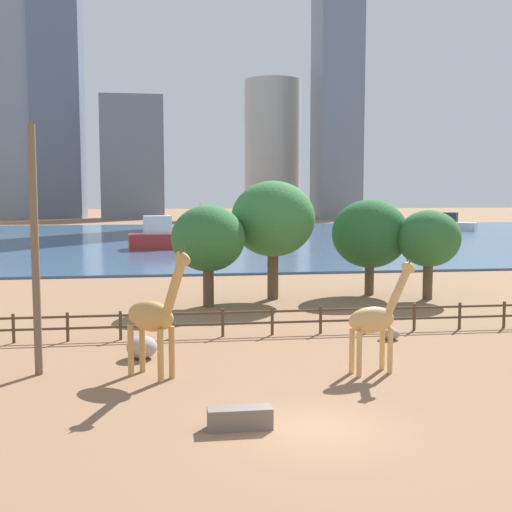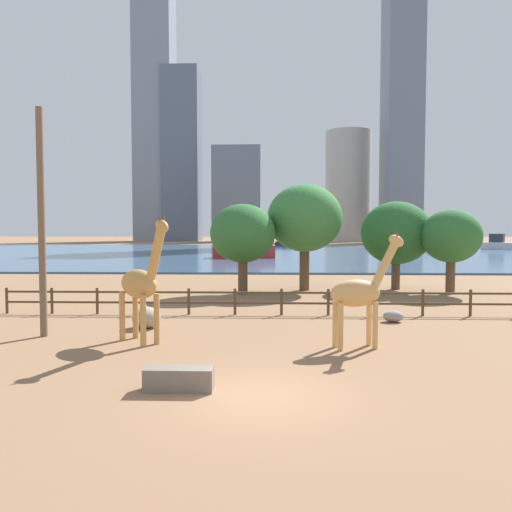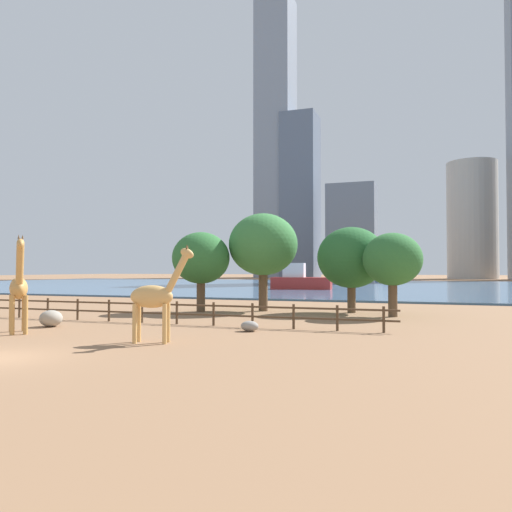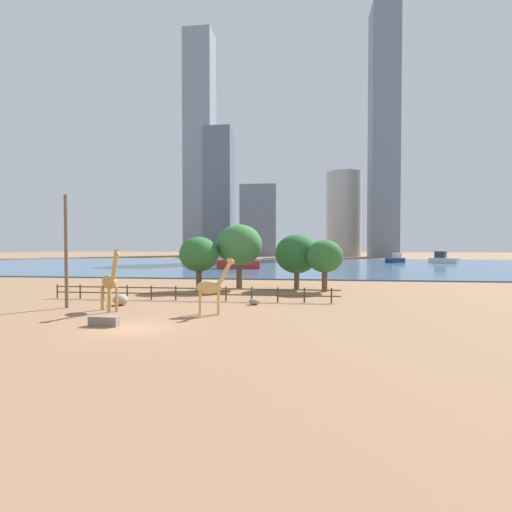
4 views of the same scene
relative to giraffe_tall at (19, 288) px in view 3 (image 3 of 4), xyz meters
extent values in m
plane|color=#8C6647|center=(4.52, 74.24, -2.21)|extent=(400.00, 400.00, 0.00)
cube|color=#3D6084|center=(4.52, 71.24, -2.11)|extent=(180.00, 86.00, 0.20)
cylinder|color=#C18C47|center=(0.60, -0.17, -1.28)|extent=(0.31, 0.31, 1.87)
cylinder|color=#C18C47|center=(0.21, -0.59, -1.28)|extent=(0.31, 0.31, 1.87)
cylinder|color=#C18C47|center=(-0.45, 0.82, -1.28)|extent=(0.31, 0.31, 1.87)
cylinder|color=#C18C47|center=(-0.85, 0.39, -1.28)|extent=(0.31, 0.31, 1.87)
ellipsoid|color=#C18C47|center=(-0.12, 0.11, -0.02)|extent=(2.08, 2.01, 1.08)
cylinder|color=#C18C47|center=(0.72, -0.67, 1.16)|extent=(1.01, 0.97, 2.04)
ellipsoid|color=#C18C47|center=(1.00, -0.92, 2.12)|extent=(0.80, 0.78, 0.65)
cone|color=brown|center=(1.05, -0.86, 2.43)|extent=(0.14, 0.14, 0.20)
cone|color=brown|center=(0.94, -0.99, 2.43)|extent=(0.14, 0.14, 0.20)
cylinder|color=tan|center=(8.35, -0.13, -1.37)|extent=(0.23, 0.23, 1.67)
cylinder|color=tan|center=(8.47, -0.64, -1.37)|extent=(0.23, 0.23, 1.67)
cylinder|color=tan|center=(7.09, -0.44, -1.37)|extent=(0.23, 0.23, 1.67)
cylinder|color=tan|center=(7.22, -0.94, -1.37)|extent=(0.23, 0.23, 1.67)
ellipsoid|color=tan|center=(7.78, -0.54, -0.25)|extent=(1.97, 1.16, 0.97)
cylinder|color=tan|center=(8.87, -0.28, 0.77)|extent=(1.15, 0.55, 1.78)
ellipsoid|color=tan|center=(9.28, -0.18, 1.59)|extent=(0.76, 0.46, 0.62)
cone|color=brown|center=(9.26, -0.10, 1.87)|extent=(0.11, 0.11, 0.18)
cone|color=brown|center=(9.29, -0.25, 1.87)|extent=(0.11, 0.11, 0.18)
ellipsoid|color=gray|center=(10.35, 4.54, -1.95)|extent=(0.92, 0.70, 0.53)
ellipsoid|color=gray|center=(-0.54, 2.80, -1.76)|extent=(1.21, 1.20, 0.90)
cylinder|color=#4C3826|center=(-6.19, 6.24, -1.56)|extent=(0.14, 0.14, 1.30)
cylinder|color=#4C3826|center=(-3.89, 6.24, -1.56)|extent=(0.14, 0.14, 1.30)
cylinder|color=#4C3826|center=(-1.60, 6.24, -1.56)|extent=(0.14, 0.14, 1.30)
cylinder|color=#4C3826|center=(0.70, 6.24, -1.56)|extent=(0.14, 0.14, 1.30)
cylinder|color=#4C3826|center=(3.00, 6.24, -1.56)|extent=(0.14, 0.14, 1.30)
cylinder|color=#4C3826|center=(5.29, 6.24, -1.56)|extent=(0.14, 0.14, 1.30)
cylinder|color=#4C3826|center=(7.59, 6.24, -1.56)|extent=(0.14, 0.14, 1.30)
cylinder|color=#4C3826|center=(9.88, 6.24, -1.56)|extent=(0.14, 0.14, 1.30)
cylinder|color=#4C3826|center=(12.18, 6.24, -1.56)|extent=(0.14, 0.14, 1.30)
cylinder|color=#4C3826|center=(14.48, 6.24, -1.56)|extent=(0.14, 0.14, 1.30)
cylinder|color=#4C3826|center=(16.77, 6.24, -1.56)|extent=(0.14, 0.14, 1.30)
cube|color=#4C3826|center=(4.52, 6.24, -1.11)|extent=(26.10, 0.08, 0.10)
cube|color=#4C3826|center=(4.52, 6.24, -1.63)|extent=(26.10, 0.08, 0.10)
cylinder|color=brown|center=(16.56, 14.94, -1.09)|extent=(0.59, 0.59, 2.24)
ellipsoid|color=#2D6B33|center=(16.56, 14.94, 1.58)|extent=(3.89, 3.89, 3.50)
cylinder|color=brown|center=(2.90, 14.26, -1.08)|extent=(0.63, 0.63, 2.27)
ellipsoid|color=#2D6B33|center=(2.90, 14.26, 1.76)|extent=(4.25, 4.25, 3.82)
cylinder|color=brown|center=(13.52, 17.13, -1.20)|extent=(0.59, 0.59, 2.02)
ellipsoid|color=#26602D|center=(13.52, 17.13, 1.77)|extent=(4.90, 4.90, 4.41)
cylinder|color=brown|center=(7.05, 16.36, -0.75)|extent=(0.68, 0.68, 2.93)
ellipsoid|color=#387A3D|center=(7.05, 16.36, 2.79)|extent=(5.17, 5.17, 4.66)
cube|color=navy|center=(7.88, 107.96, -1.50)|extent=(4.89, 5.04, 1.03)
cube|color=silver|center=(8.33, 108.43, -0.36)|extent=(2.18, 2.20, 1.24)
cylinder|color=silver|center=(7.71, 107.77, 0.83)|extent=(0.17, 0.17, 3.61)
cube|color=#B22D28|center=(0.72, 52.48, -1.14)|extent=(8.98, 3.92, 1.75)
cube|color=silver|center=(-0.36, 52.38, 0.78)|extent=(3.32, 2.37, 2.09)
cube|color=slate|center=(-7.62, 155.40, 14.11)|extent=(16.53, 11.45, 32.64)
cube|color=gray|center=(-37.96, 163.52, 52.07)|extent=(13.49, 13.63, 108.56)
cube|color=slate|center=(-27.93, 162.54, 28.53)|extent=(12.93, 13.27, 61.48)
cylinder|color=#B7B2A8|center=(31.22, 158.90, 17.01)|extent=(15.85, 15.85, 38.44)
camera|label=1|loc=(0.39, -22.56, 4.27)|focal=45.00mm
camera|label=2|loc=(4.86, -18.16, 2.00)|focal=35.00mm
camera|label=3|loc=(19.11, -19.06, 0.91)|focal=35.00mm
camera|label=4|loc=(14.74, -28.24, 2.72)|focal=28.00mm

